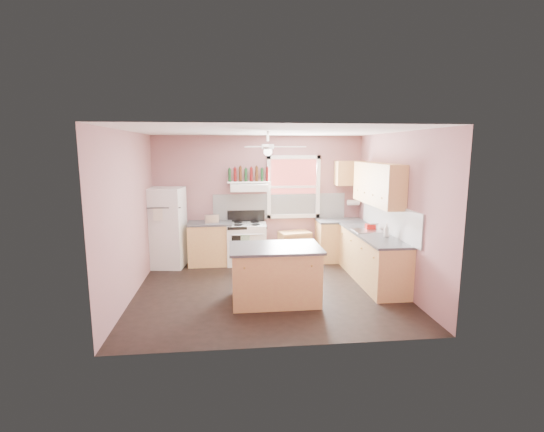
{
  "coord_description": "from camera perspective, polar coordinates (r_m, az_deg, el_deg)",
  "views": [
    {
      "loc": [
        -0.63,
        -6.49,
        2.41
      ],
      "look_at": [
        0.1,
        0.3,
        1.25
      ],
      "focal_mm": 26.0,
      "sensor_mm": 36.0,
      "label": 1
    }
  ],
  "objects": [
    {
      "name": "ceiling",
      "position": [
        6.52,
        -0.61,
        12.19
      ],
      "size": [
        4.5,
        4.5,
        0.0
      ],
      "primitive_type": "plane",
      "color": "white",
      "rests_on": "ground"
    },
    {
      "name": "upper_cabinet_corner",
      "position": [
        8.72,
        11.15,
        6.11
      ],
      "size": [
        0.6,
        0.33,
        0.52
      ],
      "primitive_type": "cube",
      "color": "tan",
      "rests_on": "wall_back"
    },
    {
      "name": "wall_right",
      "position": [
        7.18,
        17.79,
        0.7
      ],
      "size": [
        0.05,
        4.0,
        2.7
      ],
      "primitive_type": "cube",
      "color": "#916162",
      "rests_on": "ground"
    },
    {
      "name": "refrigerator",
      "position": [
        8.38,
        -15.02,
        -1.62
      ],
      "size": [
        0.78,
        0.76,
        1.64
      ],
      "primitive_type": "cube",
      "rotation": [
        0.0,
        0.0,
        -0.14
      ],
      "color": "white",
      "rests_on": "floor"
    },
    {
      "name": "wall_left",
      "position": [
        6.78,
        -20.11,
        0.05
      ],
      "size": [
        0.05,
        4.0,
        2.7
      ],
      "primitive_type": "cube",
      "color": "#916162",
      "rests_on": "ground"
    },
    {
      "name": "wine_bottles",
      "position": [
        8.38,
        -3.4,
        6.0
      ],
      "size": [
        0.86,
        0.06,
        0.31
      ],
      "color": "#143819",
      "rests_on": "bottle_shelf"
    },
    {
      "name": "upper_cabinet_right",
      "position": [
        7.52,
        15.06,
        4.51
      ],
      "size": [
        0.33,
        1.8,
        0.76
      ],
      "primitive_type": "cube",
      "color": "tan",
      "rests_on": "wall_right"
    },
    {
      "name": "window_view",
      "position": [
        8.62,
        3.12,
        4.24
      ],
      "size": [
        1.0,
        0.02,
        1.2
      ],
      "primitive_type": "cube",
      "color": "maroon",
      "rests_on": "wall_back"
    },
    {
      "name": "ceiling_fan_hub",
      "position": [
        6.52,
        -0.6,
        10.0
      ],
      "size": [
        0.2,
        0.2,
        0.08
      ],
      "primitive_type": "cylinder",
      "color": "white",
      "rests_on": "ceiling"
    },
    {
      "name": "floor",
      "position": [
        6.95,
        -0.57,
        -10.65
      ],
      "size": [
        4.5,
        4.5,
        0.0
      ],
      "primitive_type": "plane",
      "color": "black",
      "rests_on": "ground"
    },
    {
      "name": "counter_corner",
      "position": [
        8.66,
        9.92,
        -0.67
      ],
      "size": [
        1.02,
        0.62,
        0.04
      ],
      "primitive_type": "cube",
      "color": "#3C3C3E",
      "rests_on": "base_cabinet_corner"
    },
    {
      "name": "cart",
      "position": [
        8.61,
        3.3,
        -4.4
      ],
      "size": [
        0.72,
        0.56,
        0.65
      ],
      "primitive_type": "cube",
      "rotation": [
        0.0,
        0.0,
        0.22
      ],
      "color": "tan",
      "rests_on": "floor"
    },
    {
      "name": "soap_bottle",
      "position": [
        7.14,
        16.25,
        -1.99
      ],
      "size": [
        0.13,
        0.13,
        0.24
      ],
      "primitive_type": "imported",
      "rotation": [
        0.0,
        0.0,
        2.55
      ],
      "color": "silver",
      "rests_on": "counter_right"
    },
    {
      "name": "toaster",
      "position": [
        8.22,
        -8.73,
        -0.41
      ],
      "size": [
        0.3,
        0.2,
        0.18
      ],
      "primitive_type": "cube",
      "rotation": [
        0.0,
        0.0,
        0.15
      ],
      "color": "silver",
      "rests_on": "counter_left"
    },
    {
      "name": "red_caddy",
      "position": [
        7.76,
        14.07,
        -1.49
      ],
      "size": [
        0.18,
        0.12,
        0.1
      ],
      "primitive_type": "cube",
      "rotation": [
        0.0,
        0.0,
        0.02
      ],
      "color": "#B7140F",
      "rests_on": "counter_right"
    },
    {
      "name": "wall_back",
      "position": [
        8.6,
        -1.89,
        2.56
      ],
      "size": [
        4.5,
        0.05,
        2.7
      ],
      "primitive_type": "cube",
      "color": "#916162",
      "rests_on": "ground"
    },
    {
      "name": "island",
      "position": [
        6.33,
        0.45,
        -8.57
      ],
      "size": [
        1.36,
        0.86,
        0.86
      ],
      "primitive_type": "cube",
      "rotation": [
        0.0,
        0.0,
        0.0
      ],
      "color": "tan",
      "rests_on": "floor"
    },
    {
      "name": "paper_towel",
      "position": [
        8.85,
        11.7,
        1.91
      ],
      "size": [
        0.26,
        0.12,
        0.12
      ],
      "primitive_type": "cylinder",
      "rotation": [
        0.0,
        1.57,
        0.0
      ],
      "color": "white",
      "rests_on": "wall_back"
    },
    {
      "name": "base_cabinet_corner",
      "position": [
        8.75,
        9.83,
        -3.57
      ],
      "size": [
        1.0,
        0.6,
        0.86
      ],
      "primitive_type": "cube",
      "color": "tan",
      "rests_on": "floor"
    },
    {
      "name": "backsplash_right",
      "position": [
        7.47,
        16.51,
        -0.27
      ],
      "size": [
        0.03,
        2.6,
        0.55
      ],
      "primitive_type": "cube",
      "color": "white",
      "rests_on": "wall_right"
    },
    {
      "name": "counter_left",
      "position": [
        8.34,
        -8.99,
        -1.04
      ],
      "size": [
        0.92,
        0.62,
        0.04
      ],
      "primitive_type": "cube",
      "color": "#3C3C3E",
      "rests_on": "base_cabinet_left"
    },
    {
      "name": "island_top",
      "position": [
        6.21,
        0.46,
        -4.63
      ],
      "size": [
        1.44,
        0.94,
        0.04
      ],
      "primitive_type": "cube",
      "rotation": [
        0.0,
        0.0,
        0.0
      ],
      "color": "#3C3C3E",
      "rests_on": "island"
    },
    {
      "name": "sink",
      "position": [
        7.6,
        13.78,
        -2.14
      ],
      "size": [
        0.55,
        0.45,
        0.03
      ],
      "primitive_type": "cube",
      "color": "silver",
      "rests_on": "counter_right"
    },
    {
      "name": "stove",
      "position": [
        8.39,
        -3.65,
        -4.02
      ],
      "size": [
        0.84,
        0.68,
        0.86
      ],
      "primitive_type": "cube",
      "rotation": [
        0.0,
        0.0,
        -0.05
      ],
      "color": "white",
      "rests_on": "floor"
    },
    {
      "name": "counter_right",
      "position": [
        7.42,
        14.3,
        -2.57
      ],
      "size": [
        0.62,
        2.22,
        0.04
      ],
      "primitive_type": "cube",
      "color": "#3C3C3E",
      "rests_on": "base_cabinet_right"
    },
    {
      "name": "bottle_shelf",
      "position": [
        8.39,
        -3.4,
        4.92
      ],
      "size": [
        0.9,
        0.26,
        0.03
      ],
      "primitive_type": "cube",
      "color": "white",
      "rests_on": "range_hood"
    },
    {
      "name": "range_hood",
      "position": [
        8.28,
        -3.35,
        4.16
      ],
      "size": [
        0.78,
        0.5,
        0.14
      ],
      "primitive_type": "cube",
      "color": "white",
      "rests_on": "wall_back"
    },
    {
      "name": "faucet",
      "position": [
        7.64,
        14.93,
        -1.55
      ],
      "size": [
        0.03,
        0.03,
        0.14
      ],
      "primitive_type": "cylinder",
      "color": "silver",
      "rests_on": "sink"
    },
    {
      "name": "base_cabinet_right",
      "position": [
        7.52,
        14.23,
        -5.91
      ],
      "size": [
        0.6,
        2.2,
        0.86
      ],
      "primitive_type": "cube",
      "color": "tan",
      "rests_on": "floor"
    },
    {
      "name": "base_cabinet_left",
      "position": [
        8.43,
        -8.91,
        -4.05
      ],
      "size": [
        0.9,
        0.6,
        0.86
      ],
      "primitive_type": "cube",
      "color": "tan",
      "rests_on": "floor"
    },
    {
      "name": "window_frame",
      "position": [
        8.59,
        3.14,
        4.22
      ],
      "size": [
        1.16,
        0.07,
        1.36
      ],
      "primitive_type": "cube",
      "color": "white",
      "rests_on": "wall_back"
    },
    {
      "name": "backsplash_back",
      "position": [
        8.63,
        1.12,
        1.42
      ],
      "size": [
        2.9,
        0.03,
        0.55
      ],
      "primitive_type": "cube",
      "color": "white",
      "rests_on": "wall_back"
    }
  ]
}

